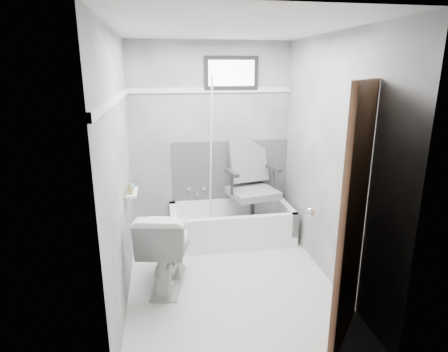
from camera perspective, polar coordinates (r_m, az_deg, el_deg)
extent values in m
plane|color=white|center=(3.95, 0.90, -15.50)|extent=(2.60, 2.60, 0.00)
plane|color=silver|center=(3.39, 1.08, 21.66)|extent=(2.60, 2.60, 0.00)
cube|color=slate|center=(4.74, -1.96, 5.44)|extent=(2.00, 0.02, 2.40)
cube|color=slate|center=(2.28, 7.11, -6.37)|extent=(2.00, 0.02, 2.40)
cube|color=slate|center=(3.44, -15.60, 0.85)|extent=(0.02, 2.60, 2.40)
cube|color=slate|center=(3.79, 16.00, 2.18)|extent=(0.02, 2.60, 2.40)
imported|color=silver|center=(3.74, -8.73, -10.63)|extent=(0.62, 0.90, 0.80)
cube|color=#4C4C4F|center=(4.85, 1.02, 0.86)|extent=(1.50, 0.02, 0.78)
cube|color=white|center=(4.65, -2.01, 12.94)|extent=(2.00, 0.02, 0.06)
cube|color=white|center=(3.34, -16.17, 11.18)|extent=(0.02, 2.60, 0.06)
cylinder|color=silver|center=(4.53, -2.01, 3.01)|extent=(0.02, 0.34, 1.93)
cube|color=white|center=(3.78, -13.84, -2.46)|extent=(0.10, 0.32, 0.02)
imported|color=#95884A|center=(3.68, -14.14, -1.88)|extent=(0.06, 0.06, 0.11)
imported|color=slate|center=(3.82, -13.99, -1.34)|extent=(0.08, 0.08, 0.09)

